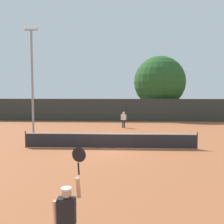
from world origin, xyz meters
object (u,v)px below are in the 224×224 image
object	(u,v)px
player_serving	(67,212)
light_pole	(32,74)
tennis_ball	(132,148)
parked_car_far	(162,112)
parked_car_mid	(132,111)
parked_car_near	(100,110)
large_tree	(160,82)
player_receiving	(124,118)

from	to	relation	value
player_serving	light_pole	distance (m)	18.36
tennis_ball	parked_car_far	world-z (taller)	parked_car_far
light_pole	parked_car_mid	distance (m)	18.59
parked_car_near	large_tree	bearing A→B (deg)	-23.84
light_pole	parked_car_near	distance (m)	18.51
tennis_ball	large_tree	distance (m)	20.50
player_receiving	parked_car_far	bearing A→B (deg)	-115.82
tennis_ball	light_pole	world-z (taller)	light_pole
parked_car_mid	player_receiving	bearing A→B (deg)	-95.72
player_receiving	light_pole	size ratio (longest dim) A/B	0.18
player_serving	parked_car_near	xyz separation A→B (m)	(-2.50, 34.23, -0.28)
player_receiving	parked_car_near	bearing A→B (deg)	-74.77
player_receiving	tennis_ball	size ratio (longest dim) A/B	23.15
parked_car_near	light_pole	bearing A→B (deg)	-103.67
large_tree	parked_car_mid	bearing A→B (deg)	153.15
player_serving	tennis_ball	distance (m)	11.34
large_tree	parked_car_far	world-z (taller)	large_tree
player_receiving	light_pole	distance (m)	9.70
parked_car_near	parked_car_far	distance (m)	9.25
player_receiving	light_pole	world-z (taller)	light_pole
player_receiving	parked_car_mid	world-z (taller)	parked_car_mid
parked_car_mid	parked_car_far	size ratio (longest dim) A/B	0.96
tennis_ball	parked_car_mid	bearing A→B (deg)	88.52
player_serving	parked_car_near	distance (m)	34.32
light_pole	parked_car_near	size ratio (longest dim) A/B	2.12
player_serving	player_receiving	xyz separation A→B (m)	(1.10, 20.99, -0.10)
parked_car_near	parked_car_mid	distance (m)	5.07
large_tree	parked_car_mid	world-z (taller)	large_tree
player_serving	light_pole	world-z (taller)	light_pole
parked_car_mid	large_tree	bearing A→B (deg)	-26.84
light_pole	parked_car_mid	size ratio (longest dim) A/B	2.14
player_serving	parked_car_near	size ratio (longest dim) A/B	0.58
player_serving	parked_car_mid	distance (m)	32.55
tennis_ball	player_serving	bearing A→B (deg)	-98.66
player_serving	parked_car_mid	world-z (taller)	player_serving
parked_car_mid	light_pole	bearing A→B (deg)	-119.14
player_serving	parked_car_far	world-z (taller)	player_serving
tennis_ball	player_receiving	bearing A→B (deg)	93.50
light_pole	parked_car_near	xyz separation A→B (m)	(4.05, 17.55, -4.28)
player_serving	parked_car_mid	xyz separation A→B (m)	(2.25, 32.47, -0.28)
parked_car_mid	parked_car_far	xyz separation A→B (m)	(4.27, -0.29, 0.00)
light_pole	large_tree	xyz separation A→B (m)	(12.42, 13.97, -0.16)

